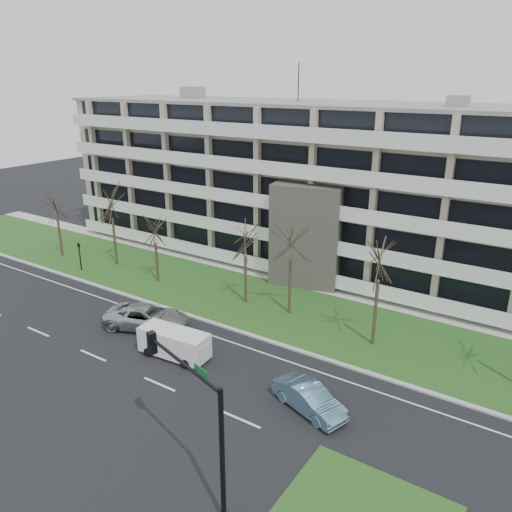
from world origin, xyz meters
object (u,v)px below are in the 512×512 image
Objects in this scene: silver_pickup at (147,317)px; white_van at (175,341)px; traffic_signal at (195,411)px; pedestrian_signal at (80,253)px; blue_sedan at (309,398)px.

white_van reaches higher than silver_pickup.
silver_pickup is 16.84m from traffic_signal.
silver_pickup is 4.84m from white_van.
white_van is 0.74× the size of traffic_signal.
white_van is at bearing 0.26° from pedestrian_signal.
blue_sedan is at bearing 6.87° from pedestrian_signal.
blue_sedan is 1.63× the size of pedestrian_signal.
silver_pickup is at bearing 152.51° from white_van.
white_van is at bearing -132.85° from silver_pickup.
pedestrian_signal is (-18.04, 6.76, 0.69)m from white_van.
traffic_signal is at bearing -8.28° from pedestrian_signal.
white_van reaches higher than blue_sedan.
blue_sedan is at bearing 97.58° from traffic_signal.
traffic_signal is 2.37× the size of pedestrian_signal.
pedestrian_signal is at bearing 94.65° from blue_sedan.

